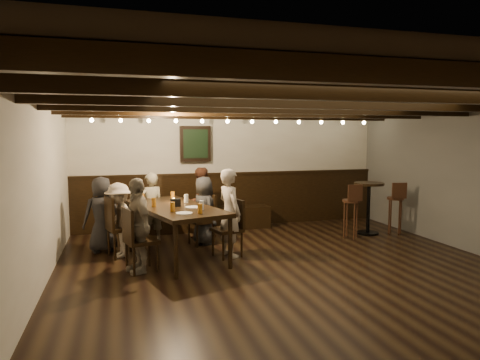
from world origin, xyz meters
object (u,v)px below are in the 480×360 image
object	(u,v)px
chair_left_far	(140,252)
person_right_far	(230,213)
person_bench_centre	(151,208)
high_top_table	(369,200)
bar_stool_left	(351,218)
person_right_near	(204,210)
chair_right_far	(228,239)
person_bench_left	(102,214)
person_left_far	(138,225)
chair_right_near	(202,229)
dining_table	(174,210)
person_left_near	(119,220)
person_bench_right	(200,203)
chair_left_near	(122,238)
bar_stool_right	(395,215)

from	to	relation	value
chair_left_far	person_right_far	size ratio (longest dim) A/B	0.65
person_bench_centre	high_top_table	world-z (taller)	person_bench_centre
chair_left_far	bar_stool_left	xyz separation A→B (m)	(3.89, 0.96, 0.10)
high_top_table	bar_stool_left	world-z (taller)	bar_stool_left
person_right_near	person_right_far	world-z (taller)	person_right_far
chair_left_far	chair_right_far	world-z (taller)	chair_left_far
person_bench_left	person_bench_centre	size ratio (longest dim) A/B	0.99
person_left_far	chair_right_near	bearing A→B (deg)	121.50
dining_table	chair_left_far	distance (m)	0.97
dining_table	person_left_near	world-z (taller)	person_left_near
dining_table	person_bench_right	xyz separation A→B (m)	(0.61, 1.12, -0.08)
chair_right_far	person_left_far	xyz separation A→B (m)	(-1.41, -0.41, 0.39)
chair_left_near	person_right_near	xyz separation A→B (m)	(1.41, 0.41, 0.31)
person_left_far	chair_left_far	bearing A→B (deg)	90.00
chair_right_near	bar_stool_left	size ratio (longest dim) A/B	0.86
chair_right_near	person_bench_left	bearing A→B (deg)	74.46
chair_right_far	bar_stool_left	xyz separation A→B (m)	(2.51, 0.56, 0.10)
person_bench_right	person_right_near	world-z (taller)	person_bench_right
dining_table	chair_left_far	bearing A→B (deg)	-147.97
chair_right_near	high_top_table	size ratio (longest dim) A/B	0.87
person_bench_right	chair_right_near	bearing A→B (deg)	68.05
person_left_far	bar_stool_right	distance (m)	5.03
chair_left_far	chair_right_near	world-z (taller)	chair_left_far
person_left_near	person_right_near	xyz separation A→B (m)	(1.44, 0.42, 0.01)
chair_left_far	high_top_table	distance (m)	4.56
chair_left_far	dining_table	bearing A→B (deg)	122.03
chair_left_far	high_top_table	size ratio (longest dim) A/B	0.91
person_left_near	high_top_table	distance (m)	4.69
person_bench_left	bar_stool_left	distance (m)	4.46
chair_right_near	person_bench_right	world-z (taller)	person_bench_right
chair_right_near	chair_right_far	distance (m)	0.90
person_right_far	bar_stool_right	xyz separation A→B (m)	(3.48, 0.60, -0.32)
chair_left_far	person_left_far	world-z (taller)	person_left_far
high_top_table	chair_left_near	bearing A→B (deg)	-176.28
chair_right_near	person_bench_left	world-z (taller)	person_bench_left
chair_left_near	person_bench_centre	xyz separation A→B (m)	(0.52, 0.78, 0.34)
chair_right_near	bar_stool_right	distance (m)	3.77
dining_table	bar_stool_right	bearing A→B (deg)	-11.22
person_right_near	bar_stool_right	world-z (taller)	person_right_near
chair_right_near	person_left_far	world-z (taller)	person_left_far
person_left_near	high_top_table	world-z (taller)	person_left_near
chair_left_near	person_bench_centre	distance (m)	1.00
dining_table	person_left_near	xyz separation A→B (m)	(-0.85, 0.22, -0.15)
person_bench_centre	high_top_table	distance (m)	4.15
chair_left_far	person_bench_centre	distance (m)	1.70
chair_right_near	person_bench_centre	size ratio (longest dim) A/B	0.70
person_bench_left	person_bench_right	xyz separation A→B (m)	(1.73, 0.50, 0.04)
person_bench_right	person_right_near	bearing A→B (deg)	71.57
person_bench_right	person_left_far	size ratio (longest dim) A/B	0.99
person_right_near	high_top_table	xyz separation A→B (m)	(3.23, -0.11, 0.06)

